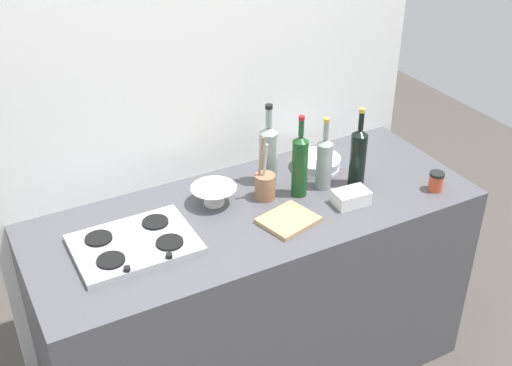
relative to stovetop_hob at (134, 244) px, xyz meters
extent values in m
cube|color=#4C4C51|center=(0.51, 0.01, -0.46)|extent=(1.80, 0.70, 0.90)
cube|color=white|center=(0.51, 0.39, 0.27)|extent=(1.90, 0.06, 2.37)
cube|color=#B2B2B7|center=(0.00, 0.00, 0.00)|extent=(0.44, 0.32, 0.02)
cylinder|color=black|center=(-0.11, -0.07, 0.02)|extent=(0.10, 0.10, 0.01)
cylinder|color=black|center=(0.11, -0.07, 0.02)|extent=(0.10, 0.10, 0.01)
cylinder|color=black|center=(-0.11, 0.07, 0.02)|extent=(0.10, 0.10, 0.01)
cylinder|color=black|center=(0.11, 0.07, 0.02)|extent=(0.10, 0.10, 0.01)
cylinder|color=black|center=(-0.08, -0.15, 0.02)|extent=(0.02, 0.02, 0.02)
cylinder|color=black|center=(0.08, -0.15, 0.02)|extent=(0.02, 0.02, 0.02)
cylinder|color=white|center=(0.89, 0.17, -0.01)|extent=(0.21, 0.21, 0.01)
cylinder|color=white|center=(0.89, 0.18, 0.01)|extent=(0.21, 0.21, 0.01)
cylinder|color=white|center=(0.89, 0.18, 0.02)|extent=(0.21, 0.21, 0.01)
cylinder|color=white|center=(0.90, 0.17, 0.03)|extent=(0.21, 0.21, 0.01)
cylinder|color=#19471E|center=(0.71, 0.03, 0.11)|extent=(0.06, 0.06, 0.24)
cone|color=#19471E|center=(0.71, 0.03, 0.24)|extent=(0.06, 0.06, 0.02)
cylinder|color=#19471E|center=(0.71, 0.03, 0.29)|extent=(0.02, 0.02, 0.07)
cylinder|color=#B21E1E|center=(0.71, 0.03, 0.33)|extent=(0.02, 0.02, 0.02)
cylinder|color=gray|center=(0.65, 0.17, 0.10)|extent=(0.08, 0.08, 0.23)
cone|color=gray|center=(0.65, 0.17, 0.23)|extent=(0.08, 0.08, 0.03)
cylinder|color=gray|center=(0.65, 0.17, 0.29)|extent=(0.03, 0.03, 0.08)
cylinder|color=black|center=(0.65, 0.17, 0.33)|extent=(0.03, 0.03, 0.02)
cylinder|color=black|center=(0.96, -0.02, 0.10)|extent=(0.07, 0.07, 0.23)
cone|color=black|center=(0.96, -0.02, 0.23)|extent=(0.07, 0.07, 0.02)
cylinder|color=black|center=(0.96, -0.02, 0.28)|extent=(0.02, 0.02, 0.08)
cylinder|color=gold|center=(0.96, -0.02, 0.33)|extent=(0.02, 0.02, 0.02)
cylinder|color=gray|center=(0.83, 0.03, 0.09)|extent=(0.07, 0.07, 0.20)
cone|color=gray|center=(0.83, 0.03, 0.20)|extent=(0.07, 0.07, 0.02)
cylinder|color=gray|center=(0.83, 0.03, 0.25)|extent=(0.02, 0.02, 0.08)
cylinder|color=gold|center=(0.83, 0.03, 0.29)|extent=(0.02, 0.02, 0.02)
cylinder|color=white|center=(0.38, 0.13, -0.01)|extent=(0.08, 0.08, 0.01)
cone|color=white|center=(0.38, 0.13, 0.03)|extent=(0.18, 0.18, 0.07)
cube|color=white|center=(0.86, -0.13, 0.02)|extent=(0.15, 0.10, 0.06)
cylinder|color=#996B4C|center=(0.58, 0.07, 0.04)|extent=(0.08, 0.08, 0.11)
cylinder|color=#997247|center=(0.56, 0.07, 0.15)|extent=(0.02, 0.04, 0.24)
cylinder|color=#B7B7B2|center=(0.58, 0.07, 0.13)|extent=(0.03, 0.02, 0.20)
cylinder|color=#C64C2D|center=(1.23, -0.21, 0.02)|extent=(0.06, 0.06, 0.07)
cylinder|color=black|center=(1.23, -0.21, 0.06)|extent=(0.06, 0.06, 0.01)
cube|color=tan|center=(0.57, -0.13, 0.00)|extent=(0.24, 0.22, 0.02)
camera|label=1|loc=(-0.51, -1.88, 1.41)|focal=45.72mm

